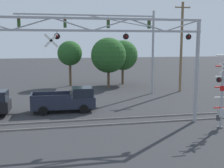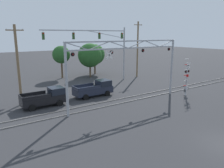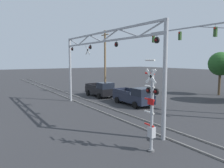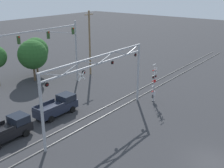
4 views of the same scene
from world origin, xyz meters
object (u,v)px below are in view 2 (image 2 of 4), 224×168
(background_tree_far_left_verge, at_px, (95,54))
(background_tree_far_right_verge, at_px, (61,55))
(background_tree_beyond_span, at_px, (90,55))
(traffic_signal_span, at_px, (105,43))
(crossing_gantry, at_px, (128,61))
(pickup_truck_lead, at_px, (95,89))
(crossing_signal_mast, at_px, (186,80))
(pickup_truck_following, at_px, (46,98))
(utility_pole_left, at_px, (18,65))
(utility_pole_right, at_px, (138,49))

(background_tree_far_left_verge, xyz_separation_m, background_tree_far_right_verge, (-7.06, -0.28, 0.31))
(background_tree_beyond_span, bearing_deg, traffic_signal_span, -88.99)
(crossing_gantry, relative_size, background_tree_far_left_verge, 2.51)
(crossing_gantry, bearing_deg, pickup_truck_lead, 107.53)
(traffic_signal_span, bearing_deg, crossing_signal_mast, -73.33)
(traffic_signal_span, height_order, background_tree_beyond_span, traffic_signal_span)
(crossing_gantry, distance_m, background_tree_far_left_verge, 20.03)
(pickup_truck_following, bearing_deg, background_tree_beyond_span, 44.46)
(crossing_signal_mast, distance_m, pickup_truck_lead, 11.81)
(crossing_gantry, bearing_deg, utility_pole_left, 147.94)
(traffic_signal_span, relative_size, background_tree_far_left_verge, 2.44)
(crossing_signal_mast, relative_size, background_tree_far_left_verge, 0.82)
(utility_pole_left, relative_size, background_tree_beyond_span, 1.42)
(crossing_signal_mast, height_order, pickup_truck_following, crossing_signal_mast)
(crossing_gantry, xyz_separation_m, pickup_truck_following, (-8.05, 4.41, -4.02))
(utility_pole_left, distance_m, utility_pole_right, 22.66)
(traffic_signal_span, distance_m, pickup_truck_lead, 10.30)
(crossing_signal_mast, distance_m, traffic_signal_span, 14.38)
(crossing_gantry, xyz_separation_m, background_tree_far_left_verge, (6.61, 18.88, -1.03))
(pickup_truck_lead, xyz_separation_m, utility_pole_left, (-8.70, 1.59, 3.64))
(crossing_signal_mast, height_order, background_tree_far_left_verge, background_tree_far_left_verge)
(background_tree_far_left_verge, bearing_deg, pickup_truck_lead, -120.03)
(crossing_gantry, distance_m, utility_pole_left, 12.07)
(crossing_gantry, distance_m, crossing_signal_mast, 8.87)
(traffic_signal_span, bearing_deg, utility_pole_left, -161.24)
(crossing_gantry, distance_m, background_tree_beyond_span, 16.96)
(crossing_gantry, distance_m, traffic_signal_span, 12.19)
(background_tree_far_right_verge, bearing_deg, utility_pole_right, -28.67)
(pickup_truck_lead, distance_m, pickup_truck_following, 6.54)
(background_tree_far_right_verge, bearing_deg, traffic_signal_span, -57.01)
(traffic_signal_span, xyz_separation_m, utility_pole_right, (7.48, 0.60, -1.24))
(pickup_truck_lead, bearing_deg, crossing_signal_mast, -34.25)
(pickup_truck_following, relative_size, background_tree_far_left_verge, 0.81)
(background_tree_far_left_verge, distance_m, background_tree_far_right_verge, 7.08)
(background_tree_far_left_verge, bearing_deg, background_tree_beyond_span, -134.52)
(pickup_truck_following, bearing_deg, pickup_truck_lead, 3.55)
(pickup_truck_lead, height_order, background_tree_far_right_verge, background_tree_far_right_verge)
(background_tree_beyond_span, bearing_deg, utility_pole_left, -145.20)
(utility_pole_right, height_order, background_tree_beyond_span, utility_pole_right)
(crossing_signal_mast, height_order, background_tree_beyond_span, background_tree_beyond_span)
(pickup_truck_lead, xyz_separation_m, background_tree_beyond_span, (5.70, 11.59, 3.11))
(pickup_truck_lead, relative_size, background_tree_far_right_verge, 0.87)
(pickup_truck_lead, distance_m, background_tree_beyond_span, 13.29)
(crossing_gantry, height_order, pickup_truck_following, crossing_gantry)
(crossing_gantry, distance_m, background_tree_far_right_verge, 18.62)
(pickup_truck_lead, bearing_deg, utility_pole_right, 28.18)
(pickup_truck_lead, distance_m, background_tree_far_left_verge, 16.51)
(crossing_signal_mast, distance_m, background_tree_far_left_verge, 20.82)
(background_tree_far_left_verge, bearing_deg, background_tree_far_right_verge, -177.72)
(utility_pole_right, bearing_deg, background_tree_beyond_span, 149.37)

